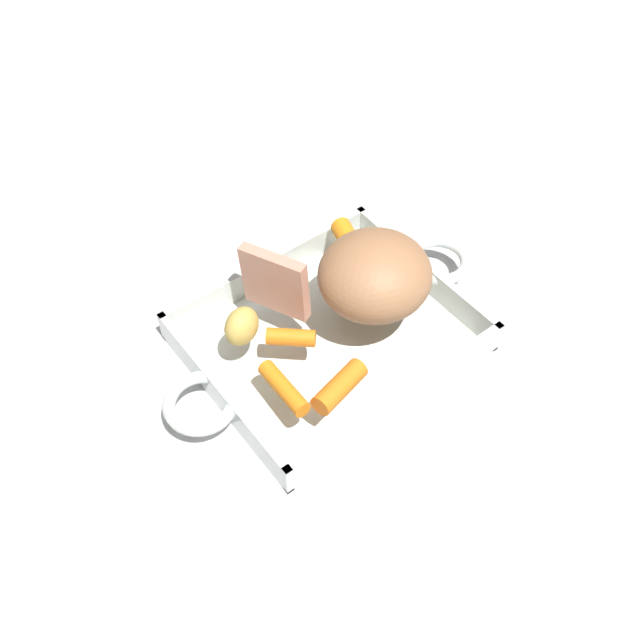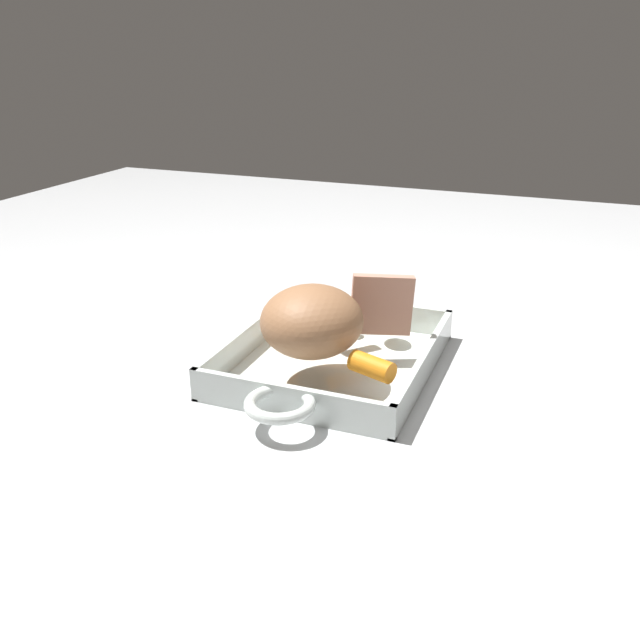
{
  "view_description": "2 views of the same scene",
  "coord_description": "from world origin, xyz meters",
  "px_view_note": "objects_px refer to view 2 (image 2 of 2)",
  "views": [
    {
      "loc": [
        -0.31,
        -0.38,
        0.63
      ],
      "look_at": [
        -0.02,
        -0.01,
        0.06
      ],
      "focal_mm": 40.24,
      "sensor_mm": 36.0,
      "label": 1
    },
    {
      "loc": [
        0.74,
        0.27,
        0.38
      ],
      "look_at": [
        -0.02,
        -0.03,
        0.05
      ],
      "focal_mm": 38.64,
      "sensor_mm": 36.0,
      "label": 2
    }
  ],
  "objects_px": {
    "roast_slice_thin": "(382,305)",
    "baby_carrot_southwest": "(347,316)",
    "potato_halved": "(382,302)",
    "pork_roast": "(312,321)",
    "roasting_dish": "(334,356)",
    "baby_carrot_center_right": "(291,307)",
    "baby_carrot_short": "(372,367)",
    "baby_carrot_center_left": "(325,301)"
  },
  "relations": [
    {
      "from": "pork_roast",
      "to": "baby_carrot_southwest",
      "type": "bearing_deg",
      "value": 176.38
    },
    {
      "from": "roast_slice_thin",
      "to": "baby_carrot_center_right",
      "type": "bearing_deg",
      "value": -97.07
    },
    {
      "from": "roasting_dish",
      "to": "pork_roast",
      "type": "distance_m",
      "value": 0.09
    },
    {
      "from": "baby_carrot_southwest",
      "to": "potato_halved",
      "type": "height_order",
      "value": "potato_halved"
    },
    {
      "from": "baby_carrot_center_left",
      "to": "potato_halved",
      "type": "relative_size",
      "value": 1.62
    },
    {
      "from": "roast_slice_thin",
      "to": "baby_carrot_short",
      "type": "height_order",
      "value": "roast_slice_thin"
    },
    {
      "from": "roasting_dish",
      "to": "roast_slice_thin",
      "type": "relative_size",
      "value": 5.29
    },
    {
      "from": "roasting_dish",
      "to": "baby_carrot_center_right",
      "type": "xyz_separation_m",
      "value": [
        -0.05,
        -0.08,
        0.04
      ]
    },
    {
      "from": "baby_carrot_center_right",
      "to": "baby_carrot_center_left",
      "type": "distance_m",
      "value": 0.05
    },
    {
      "from": "baby_carrot_southwest",
      "to": "baby_carrot_short",
      "type": "bearing_deg",
      "value": 29.25
    },
    {
      "from": "roasting_dish",
      "to": "baby_carrot_center_left",
      "type": "bearing_deg",
      "value": -153.44
    },
    {
      "from": "pork_roast",
      "to": "baby_carrot_southwest",
      "type": "height_order",
      "value": "pork_roast"
    },
    {
      "from": "baby_carrot_center_left",
      "to": "potato_halved",
      "type": "bearing_deg",
      "value": 85.86
    },
    {
      "from": "pork_roast",
      "to": "potato_halved",
      "type": "height_order",
      "value": "pork_roast"
    },
    {
      "from": "roasting_dish",
      "to": "potato_halved",
      "type": "height_order",
      "value": "potato_halved"
    },
    {
      "from": "pork_roast",
      "to": "baby_carrot_short",
      "type": "distance_m",
      "value": 0.09
    },
    {
      "from": "roasting_dish",
      "to": "pork_roast",
      "type": "xyz_separation_m",
      "value": [
        0.05,
        -0.01,
        0.07
      ]
    },
    {
      "from": "baby_carrot_southwest",
      "to": "baby_carrot_center_left",
      "type": "height_order",
      "value": "baby_carrot_center_left"
    },
    {
      "from": "baby_carrot_short",
      "to": "potato_halved",
      "type": "height_order",
      "value": "potato_halved"
    },
    {
      "from": "pork_roast",
      "to": "potato_halved",
      "type": "distance_m",
      "value": 0.15
    },
    {
      "from": "roast_slice_thin",
      "to": "baby_carrot_center_right",
      "type": "height_order",
      "value": "roast_slice_thin"
    },
    {
      "from": "baby_carrot_center_left",
      "to": "potato_halved",
      "type": "height_order",
      "value": "potato_halved"
    },
    {
      "from": "roasting_dish",
      "to": "baby_carrot_center_right",
      "type": "distance_m",
      "value": 0.1
    },
    {
      "from": "potato_halved",
      "to": "pork_roast",
      "type": "bearing_deg",
      "value": -16.66
    },
    {
      "from": "roast_slice_thin",
      "to": "baby_carrot_center_left",
      "type": "bearing_deg",
      "value": -121.53
    },
    {
      "from": "roasting_dish",
      "to": "potato_halved",
      "type": "xyz_separation_m",
      "value": [
        -0.09,
        0.04,
        0.05
      ]
    },
    {
      "from": "baby_carrot_center_left",
      "to": "roasting_dish",
      "type": "bearing_deg",
      "value": 26.56
    },
    {
      "from": "roasting_dish",
      "to": "pork_roast",
      "type": "bearing_deg",
      "value": -7.7
    },
    {
      "from": "roasting_dish",
      "to": "baby_carrot_southwest",
      "type": "bearing_deg",
      "value": -179.22
    },
    {
      "from": "roasting_dish",
      "to": "baby_carrot_short",
      "type": "height_order",
      "value": "baby_carrot_short"
    },
    {
      "from": "baby_carrot_short",
      "to": "potato_halved",
      "type": "bearing_deg",
      "value": -166.78
    },
    {
      "from": "baby_carrot_center_left",
      "to": "baby_carrot_short",
      "type": "relative_size",
      "value": 1.38
    },
    {
      "from": "baby_carrot_center_right",
      "to": "potato_halved",
      "type": "bearing_deg",
      "value": 108.13
    },
    {
      "from": "pork_roast",
      "to": "baby_carrot_center_left",
      "type": "height_order",
      "value": "pork_roast"
    },
    {
      "from": "roasting_dish",
      "to": "baby_carrot_center_left",
      "type": "height_order",
      "value": "baby_carrot_center_left"
    },
    {
      "from": "roasting_dish",
      "to": "baby_carrot_short",
      "type": "relative_size",
      "value": 7.99
    },
    {
      "from": "roasting_dish",
      "to": "potato_halved",
      "type": "relative_size",
      "value": 9.43
    },
    {
      "from": "roast_slice_thin",
      "to": "baby_carrot_southwest",
      "type": "bearing_deg",
      "value": -108.37
    },
    {
      "from": "potato_halved",
      "to": "baby_carrot_short",
      "type": "bearing_deg",
      "value": 13.22
    },
    {
      "from": "pork_roast",
      "to": "potato_halved",
      "type": "xyz_separation_m",
      "value": [
        -0.14,
        0.04,
        -0.02
      ]
    },
    {
      "from": "roasting_dish",
      "to": "potato_halved",
      "type": "bearing_deg",
      "value": 158.14
    },
    {
      "from": "roast_slice_thin",
      "to": "baby_carrot_short",
      "type": "relative_size",
      "value": 1.51
    }
  ]
}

